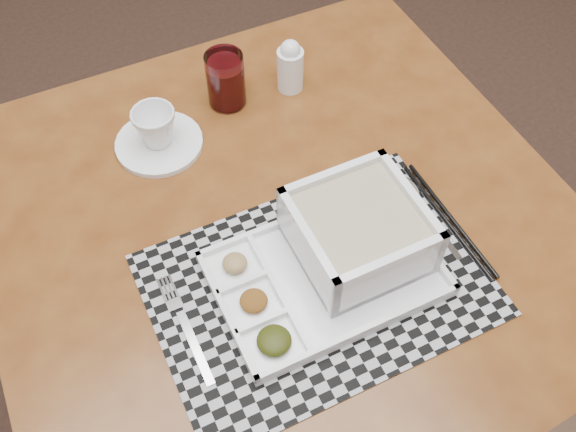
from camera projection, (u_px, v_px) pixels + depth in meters
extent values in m
cube|color=#50240E|center=(282.00, 225.00, 1.03)|extent=(0.99, 0.99, 0.04)
cylinder|color=#50240E|center=(575.00, 414.00, 1.19)|extent=(0.05, 0.05, 0.64)
cylinder|color=#50240E|center=(37.00, 243.00, 1.41)|extent=(0.05, 0.05, 0.64)
cylinder|color=#50240E|center=(359.00, 127.00, 1.62)|extent=(0.05, 0.05, 0.64)
cube|color=#50240E|center=(198.00, 97.00, 1.28)|extent=(0.78, 0.11, 0.07)
cube|color=#50240E|center=(51.00, 336.00, 0.97)|extent=(0.11, 0.78, 0.07)
cube|color=#50240E|center=(474.00, 166.00, 1.17)|extent=(0.11, 0.78, 0.07)
cube|color=#9D9DA4|center=(317.00, 285.00, 0.94)|extent=(0.51, 0.39, 0.00)
cube|color=white|center=(325.00, 275.00, 0.94)|extent=(0.34, 0.25, 0.01)
cube|color=white|center=(293.00, 218.00, 0.99)|extent=(0.32, 0.04, 0.01)
cube|color=white|center=(361.00, 331.00, 0.88)|extent=(0.32, 0.04, 0.01)
cube|color=white|center=(226.00, 313.00, 0.89)|extent=(0.03, 0.22, 0.01)
cube|color=white|center=(416.00, 233.00, 0.97)|extent=(0.03, 0.22, 0.01)
cube|color=white|center=(278.00, 291.00, 0.91)|extent=(0.03, 0.20, 0.01)
cube|color=white|center=(261.00, 322.00, 0.88)|extent=(0.08, 0.02, 0.01)
cube|color=white|center=(242.00, 284.00, 0.92)|extent=(0.08, 0.02, 0.01)
ellipsoid|color=black|center=(274.00, 340.00, 0.86)|extent=(0.05, 0.05, 0.02)
ellipsoid|color=#54320E|center=(254.00, 301.00, 0.90)|extent=(0.04, 0.04, 0.02)
ellipsoid|color=brown|center=(235.00, 263.00, 0.94)|extent=(0.04, 0.04, 0.02)
cube|color=white|center=(356.00, 246.00, 0.96)|extent=(0.19, 0.19, 0.01)
cube|color=white|center=(331.00, 190.00, 0.97)|extent=(0.18, 0.03, 0.09)
cube|color=white|center=(388.00, 275.00, 0.88)|extent=(0.18, 0.03, 0.09)
cube|color=white|center=(307.00, 252.00, 0.90)|extent=(0.03, 0.18, 0.09)
cube|color=white|center=(407.00, 211.00, 0.95)|extent=(0.03, 0.18, 0.09)
cube|color=tan|center=(358.00, 232.00, 0.93)|extent=(0.17, 0.17, 0.08)
cube|color=silver|center=(193.00, 348.00, 0.88)|extent=(0.02, 0.12, 0.00)
cube|color=silver|center=(175.00, 304.00, 0.92)|extent=(0.02, 0.02, 0.00)
cube|color=silver|center=(162.00, 290.00, 0.93)|extent=(0.01, 0.04, 0.00)
cube|color=silver|center=(166.00, 289.00, 0.93)|extent=(0.01, 0.04, 0.00)
cube|color=silver|center=(170.00, 287.00, 0.93)|extent=(0.01, 0.04, 0.00)
cube|color=silver|center=(173.00, 286.00, 0.93)|extent=(0.01, 0.04, 0.00)
cube|color=silver|center=(437.00, 229.00, 0.99)|extent=(0.02, 0.12, 0.00)
ellipsoid|color=silver|center=(406.00, 188.00, 1.04)|extent=(0.04, 0.06, 0.01)
cylinder|color=black|center=(446.00, 221.00, 1.00)|extent=(0.03, 0.24, 0.01)
cylinder|color=black|center=(451.00, 218.00, 1.00)|extent=(0.03, 0.24, 0.01)
cylinder|color=white|center=(159.00, 143.00, 1.10)|extent=(0.15, 0.15, 0.01)
imported|color=white|center=(155.00, 127.00, 1.07)|extent=(0.09, 0.09, 0.07)
cylinder|color=white|center=(226.00, 80.00, 1.12)|extent=(0.07, 0.07, 0.10)
cylinder|color=#430508|center=(226.00, 85.00, 1.13)|extent=(0.06, 0.06, 0.08)
cylinder|color=white|center=(290.00, 70.00, 1.16)|extent=(0.05, 0.05, 0.08)
sphere|color=white|center=(290.00, 50.00, 1.12)|extent=(0.04, 0.04, 0.04)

